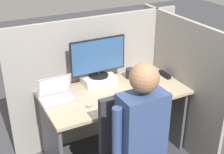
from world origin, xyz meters
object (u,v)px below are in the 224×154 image
object	(u,v)px
monitor	(98,57)
stapler	(164,74)
carrot_toy	(141,95)
coffee_mug	(130,73)
person	(146,138)
laptop	(57,95)
paper_box	(99,79)

from	to	relation	value
monitor	stapler	size ratio (longest dim) A/B	3.41
carrot_toy	coffee_mug	world-z (taller)	coffee_mug
carrot_toy	coffee_mug	distance (m)	0.42
person	coffee_mug	xyz separation A→B (m)	(0.45, 0.99, 0.00)
stapler	carrot_toy	size ratio (longest dim) A/B	1.06
monitor	carrot_toy	xyz separation A→B (m)	(0.22, -0.44, -0.25)
laptop	coffee_mug	distance (m)	0.82
carrot_toy	person	bearing A→B (deg)	-119.16
monitor	laptop	size ratio (longest dim) A/B	1.81
paper_box	stapler	size ratio (longest dim) A/B	1.95
laptop	person	bearing A→B (deg)	-68.14
stapler	carrot_toy	distance (m)	0.53
monitor	person	xyz separation A→B (m)	(-0.11, -1.03, -0.23)
paper_box	carrot_toy	distance (m)	0.49
paper_box	carrot_toy	world-z (taller)	paper_box
monitor	coffee_mug	size ratio (longest dim) A/B	5.58
monitor	person	size ratio (longest dim) A/B	0.42
carrot_toy	person	size ratio (longest dim) A/B	0.12
monitor	person	world-z (taller)	person
monitor	carrot_toy	bearing A→B (deg)	-63.99
laptop	monitor	bearing A→B (deg)	15.33
paper_box	person	bearing A→B (deg)	-96.19
paper_box	monitor	xyz separation A→B (m)	(0.00, 0.00, 0.24)
laptop	carrot_toy	size ratio (longest dim) A/B	2.00
coffee_mug	stapler	bearing A→B (deg)	-22.09
stapler	person	world-z (taller)	person
monitor	paper_box	bearing A→B (deg)	-90.00
stapler	coffee_mug	bearing A→B (deg)	157.91
person	stapler	bearing A→B (deg)	47.35
person	coffee_mug	bearing A→B (deg)	65.56
paper_box	monitor	distance (m)	0.24
monitor	person	distance (m)	1.06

